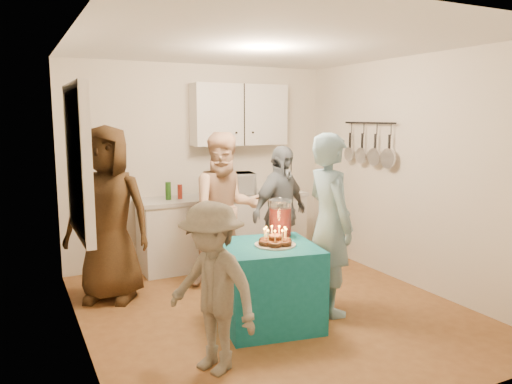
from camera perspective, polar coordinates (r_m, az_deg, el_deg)
name	(u,v)px	position (r m, az deg, el deg)	size (l,w,h in m)	color
floor	(271,309)	(5.20, 1.76, -13.17)	(4.00, 4.00, 0.00)	brown
ceiling	(273,44)	(4.87, 1.91, 16.53)	(4.00, 4.00, 0.00)	white
back_wall	(201,164)	(6.68, -6.32, 3.18)	(3.60, 3.60, 0.00)	silver
left_wall	(78,194)	(4.32, -19.68, -0.26)	(4.00, 4.00, 0.00)	silver
right_wall	(412,172)	(5.93, 17.36, 2.14)	(4.00, 4.00, 0.00)	silver
window_night	(76,161)	(4.59, -19.92, 3.37)	(0.04, 1.00, 1.20)	black
counter	(224,231)	(6.62, -3.67, -4.47)	(2.20, 0.58, 0.86)	white
countertop	(224,197)	(6.53, -3.70, -0.58)	(2.24, 0.62, 0.05)	beige
upper_cabinet	(239,115)	(6.71, -1.90, 8.81)	(1.30, 0.30, 0.80)	white
pot_rack	(367,143)	(6.38, 12.60, 5.47)	(0.12, 1.00, 0.60)	black
microwave	(234,184)	(6.56, -2.53, 0.96)	(0.52, 0.35, 0.29)	white
party_table	(268,284)	(4.73, 1.42, -10.52)	(0.85, 0.85, 0.76)	#126A7A
donut_cake	(275,236)	(4.57, 2.21, -5.04)	(0.38, 0.38, 0.18)	#381C0C
punch_jar	(280,219)	(4.93, 2.77, -3.08)	(0.22, 0.22, 0.34)	red
man_birthday	(330,224)	(4.93, 8.41, -3.65)	(0.65, 0.43, 1.78)	#7EA6B8
woman_back_left	(108,214)	(5.43, -16.58, -2.41)	(0.90, 0.59, 1.85)	brown
woman_back_center	(226,210)	(5.69, -3.40, -2.03)	(0.86, 0.67, 1.76)	tan
woman_back_right	(280,213)	(5.89, 2.79, -2.44)	(0.94, 0.39, 1.60)	#0E1F30
child_near_left	(212,288)	(3.83, -5.02, -10.85)	(0.85, 0.49, 1.31)	#635C4F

